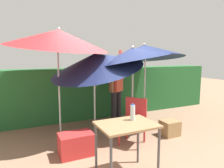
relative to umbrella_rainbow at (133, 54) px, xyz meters
name	(u,v)px	position (x,y,z in m)	size (l,w,h in m)	color
ground_plane	(118,136)	(-0.41, -0.09, -1.76)	(24.00, 24.00, 0.00)	#937056
hedge_row	(92,92)	(-0.41, 1.60, -1.06)	(8.00, 0.70, 1.39)	#23602D
umbrella_rainbow	(133,54)	(0.00, 0.00, 0.00)	(1.68, 1.65, 2.10)	silver
umbrella_orange	(58,39)	(-1.52, 0.43, 0.32)	(2.11, 2.11, 2.44)	silver
umbrella_yellow	(145,52)	(0.61, 0.44, 0.08)	(1.95, 1.98, 2.12)	silver
umbrella_navy	(96,62)	(-0.75, 0.32, -0.16)	(2.13, 2.07, 2.14)	silver
person_vendor	(116,87)	(-0.01, 0.79, -0.82)	(0.50, 0.40, 1.88)	black
chair_plastic	(134,118)	(-0.29, -0.54, -1.24)	(0.62, 0.62, 0.89)	#B72D2D
cooler_box	(76,144)	(-1.45, -0.55, -1.56)	(0.58, 0.38, 0.39)	red
crate_cardboard	(170,128)	(0.63, -0.55, -1.59)	(0.37, 0.33, 0.33)	#9E7A4C
folding_table	(127,130)	(-0.97, -1.48, -1.07)	(0.80, 0.60, 0.79)	#4C4C51
bottle_water	(133,112)	(-0.82, -1.37, -0.86)	(0.07, 0.07, 0.24)	silver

